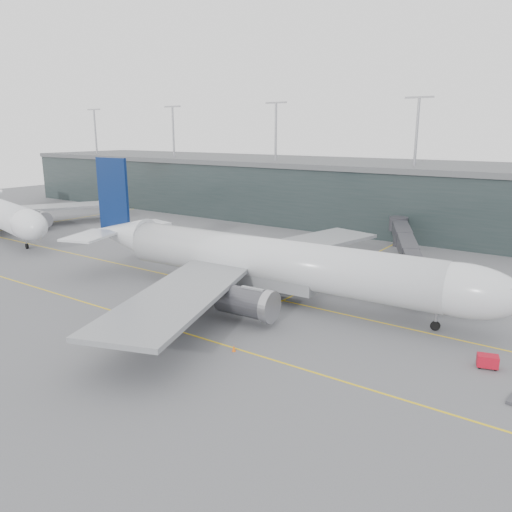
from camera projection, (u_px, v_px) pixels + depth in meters
The scene contains 15 objects.
ground at pixel (269, 287), 74.00m from camera, with size 320.00×320.00×0.00m, color #57575B.
taxiline_a at pixel (253, 294), 70.82m from camera, with size 160.00×0.25×0.02m, color yellow.
taxiline_b at pixel (174, 329), 58.12m from camera, with size 160.00×0.25×0.02m, color yellow.
taxiline_lead_main at pixel (356, 263), 87.08m from camera, with size 0.25×60.00×0.02m, color yellow.
taxiline_lead_adj at pixel (74, 219), 131.66m from camera, with size 0.25×60.00×0.02m, color yellow.
terminal at pixel (404, 196), 118.18m from camera, with size 240.00×36.00×29.00m.
main_aircraft at pixel (268, 261), 68.19m from camera, with size 65.38×61.39×18.34m.
jet_bridge at pixel (423, 246), 80.29m from camera, with size 18.02×44.43×5.96m.
gse_cart at pixel (488, 361), 48.56m from camera, with size 2.21×1.73×1.32m.
uld_a at pixel (274, 264), 83.64m from camera, with size 1.88×1.57×1.60m.
uld_b at pixel (289, 262), 84.01m from camera, with size 2.32×1.99×1.87m.
uld_c at pixel (307, 268), 81.07m from camera, with size 1.96×1.65×1.63m.
cone_wing_stbd at pixel (234, 348), 52.32m from camera, with size 0.43×0.43×0.68m, color #F05E0D.
cone_wing_port at pixel (355, 280), 76.17m from camera, with size 0.50×0.50×0.79m, color orange.
cone_tail at pixel (164, 294), 69.69m from camera, with size 0.41×0.41×0.66m, color #F43B0D.
Camera 1 is at (39.05, -58.90, 22.50)m, focal length 35.00 mm.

